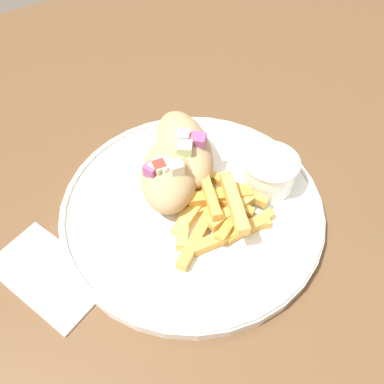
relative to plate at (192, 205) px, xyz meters
name	(u,v)px	position (x,y,z in m)	size (l,w,h in m)	color
ground_plane	(203,377)	(0.02, 0.02, -0.78)	(10.00, 10.00, 0.00)	brown
table	(215,247)	(0.02, 0.02, -0.09)	(1.28, 1.28, 0.77)	brown
napkin	(49,274)	(-0.02, -0.17, -0.01)	(0.14, 0.10, 0.00)	white
plate	(192,205)	(0.00, 0.00, 0.00)	(0.30, 0.30, 0.02)	white
pita_sandwich_near	(169,174)	(-0.03, -0.01, 0.03)	(0.12, 0.11, 0.06)	tan
pita_sandwich_far	(184,148)	(-0.06, 0.03, 0.03)	(0.14, 0.10, 0.06)	tan
fries_pile	(220,211)	(0.03, 0.01, 0.02)	(0.10, 0.14, 0.04)	gold
sauce_ramekin	(270,170)	(0.03, 0.09, 0.03)	(0.07, 0.07, 0.04)	white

